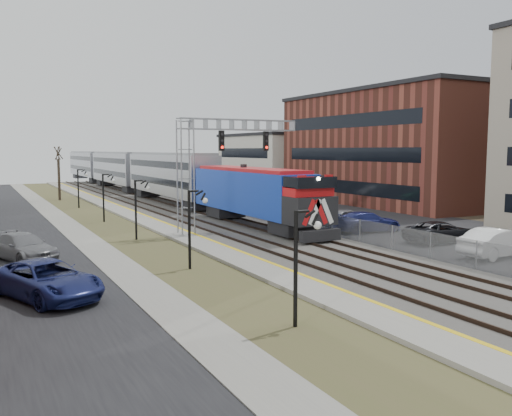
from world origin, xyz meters
TOP-DOWN VIEW (x-y plane):
  - street_west at (-11.50, 35.00)m, footprint 7.00×120.00m
  - sidewalk at (-7.00, 35.00)m, footprint 2.00×120.00m
  - grass_median at (-4.00, 35.00)m, footprint 4.00×120.00m
  - platform at (-1.00, 35.00)m, footprint 2.00×120.00m
  - ballast_bed at (4.00, 35.00)m, footprint 8.00×120.00m
  - parking_lot at (16.00, 35.00)m, footprint 16.00×120.00m
  - platform_edge at (-0.12, 35.00)m, footprint 0.24×120.00m
  - track_near at (2.00, 35.00)m, footprint 1.58×120.00m
  - track_far at (5.50, 35.00)m, footprint 1.58×120.00m
  - train at (5.50, 64.89)m, footprint 3.00×85.85m
  - signal_gantry at (1.22, 27.99)m, footprint 9.00×1.07m
  - lampposts at (-4.00, 18.29)m, footprint 0.14×62.14m
  - fence at (8.20, 35.00)m, footprint 0.04×120.00m
  - buildings_east at (30.00, 31.18)m, footprint 16.00×76.00m
  - car_lot_b at (12.33, 13.03)m, footprint 4.99×1.90m
  - car_lot_c at (13.15, 17.99)m, footprint 5.06×2.59m
  - car_lot_d at (11.84, 23.75)m, footprint 5.29×2.68m
  - car_lot_e at (11.91, 26.49)m, footprint 4.56×2.76m
  - car_lot_f at (11.61, 39.39)m, footprint 4.38×2.52m
  - car_street_a at (-10.97, 15.63)m, footprint 4.48×6.03m
  - car_street_b at (-11.19, 24.29)m, footprint 3.79×5.38m
  - car_lot_g at (12.61, 46.69)m, footprint 4.83×2.84m

SIDE VIEW (x-z plane):
  - street_west at x=-11.50m, z-range 0.00..0.04m
  - parking_lot at x=16.00m, z-range 0.00..0.04m
  - grass_median at x=-4.00m, z-range 0.00..0.06m
  - sidewalk at x=-7.00m, z-range 0.00..0.08m
  - ballast_bed at x=4.00m, z-range 0.00..0.20m
  - platform at x=-1.00m, z-range 0.00..0.24m
  - platform_edge at x=-0.12m, z-range 0.24..0.25m
  - track_near at x=2.00m, z-range 0.20..0.35m
  - track_far at x=5.50m, z-range 0.20..0.35m
  - car_lot_f at x=11.61m, z-range 0.00..1.36m
  - car_lot_c at x=13.15m, z-range 0.00..1.37m
  - car_street_b at x=-11.19m, z-range 0.00..1.45m
  - car_lot_e at x=11.91m, z-range 0.00..1.45m
  - car_lot_d at x=11.84m, z-range 0.00..1.47m
  - car_lot_g at x=12.61m, z-range 0.00..1.50m
  - car_street_a at x=-10.97m, z-range 0.00..1.52m
  - fence at x=8.20m, z-range 0.00..1.60m
  - car_lot_b at x=12.33m, z-range 0.00..1.63m
  - lampposts at x=-4.00m, z-range 0.00..4.00m
  - train at x=5.50m, z-range 0.26..5.58m
  - signal_gantry at x=1.22m, z-range 1.51..9.66m
  - buildings_east at x=30.00m, z-range -1.19..13.81m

